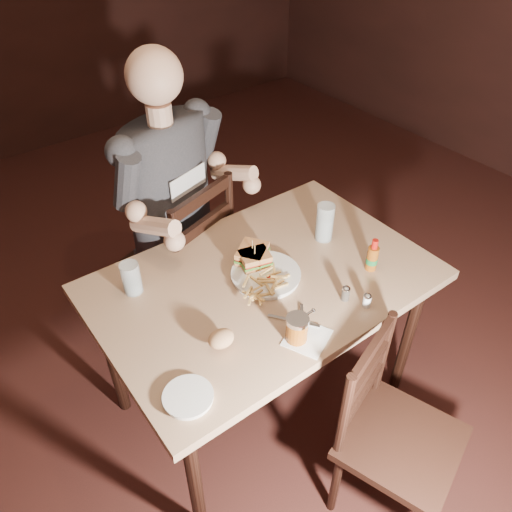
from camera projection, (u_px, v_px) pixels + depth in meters
room_shell at (299, 180)px, 1.29m from camera, size 7.00×7.00×7.00m
main_table at (264, 292)px, 1.99m from camera, size 1.30×0.88×0.77m
chair_far at (177, 261)px, 2.46m from camera, size 0.56×0.59×0.96m
chair_near at (402, 442)px, 1.78m from camera, size 0.50×0.53×0.84m
diner at (174, 172)px, 2.10m from camera, size 0.69×0.61×1.01m
dinner_plate at (266, 275)px, 1.94m from camera, size 0.27×0.27×0.02m
sandwich_left at (255, 256)px, 1.94m from camera, size 0.14×0.12×0.10m
sandwich_right at (252, 250)px, 1.97m from camera, size 0.17×0.16×0.11m
fries_pile at (264, 283)px, 1.87m from camera, size 0.26×0.18×0.04m
ketchup_dollop at (272, 279)px, 1.91m from camera, size 0.04×0.04×0.01m
glass_left at (131, 278)px, 1.84m from camera, size 0.07×0.07×0.13m
glass_right at (325, 222)px, 2.08m from camera, size 0.07×0.07×0.17m
hot_sauce at (373, 255)px, 1.94m from camera, size 0.05×0.05×0.14m
salt_shaker at (367, 300)px, 1.81m from camera, size 0.03×0.03×0.05m
pepper_shaker at (346, 293)px, 1.83m from camera, size 0.03×0.03×0.06m
syrup_dispenser at (297, 329)px, 1.67m from camera, size 0.08×0.08×0.10m
napkin at (307, 338)px, 1.70m from camera, size 0.19×0.18×0.00m
knife at (294, 321)px, 1.76m from camera, size 0.12×0.16×0.00m
fork at (302, 319)px, 1.77m from camera, size 0.10×0.12×0.00m
side_plate at (188, 398)px, 1.52m from camera, size 0.15×0.15×0.01m
bread_roll at (221, 339)px, 1.65m from camera, size 0.09×0.08×0.05m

